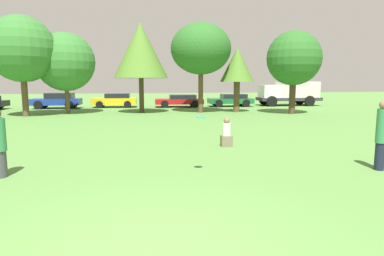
{
  "coord_description": "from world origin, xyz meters",
  "views": [
    {
      "loc": [
        -0.17,
        -4.21,
        2.35
      ],
      "look_at": [
        1.32,
        4.69,
        1.06
      ],
      "focal_mm": 31.0,
      "sensor_mm": 36.0,
      "label": 1
    }
  ],
  "objects_px": {
    "tree_4": "(201,49)",
    "delivery_truck_white": "(289,92)",
    "tree_5": "(237,66)",
    "tree_3": "(141,51)",
    "tree_2": "(65,62)",
    "tree_6": "(294,59)",
    "parked_car_yellow": "(115,100)",
    "frisbee": "(201,117)",
    "bystander_sitting": "(226,134)",
    "tree_1": "(22,49)",
    "parked_car_red": "(180,100)",
    "person_catcher": "(381,135)",
    "parked_car_green": "(231,100)",
    "parked_car_blue": "(57,100)"
  },
  "relations": [
    {
      "from": "tree_1",
      "to": "parked_car_blue",
      "type": "distance_m",
      "value": 7.37
    },
    {
      "from": "bystander_sitting",
      "to": "tree_6",
      "type": "distance_m",
      "value": 13.78
    },
    {
      "from": "bystander_sitting",
      "to": "tree_2",
      "type": "bearing_deg",
      "value": 120.81
    },
    {
      "from": "tree_2",
      "to": "tree_6",
      "type": "height_order",
      "value": "tree_6"
    },
    {
      "from": "frisbee",
      "to": "parked_car_blue",
      "type": "bearing_deg",
      "value": 110.51
    },
    {
      "from": "frisbee",
      "to": "tree_5",
      "type": "height_order",
      "value": "tree_5"
    },
    {
      "from": "parked_car_green",
      "to": "person_catcher",
      "type": "bearing_deg",
      "value": 86.21
    },
    {
      "from": "tree_3",
      "to": "tree_4",
      "type": "relative_size",
      "value": 1.0
    },
    {
      "from": "person_catcher",
      "to": "tree_2",
      "type": "relative_size",
      "value": 0.32
    },
    {
      "from": "bystander_sitting",
      "to": "tree_2",
      "type": "height_order",
      "value": "tree_2"
    },
    {
      "from": "tree_5",
      "to": "parked_car_yellow",
      "type": "height_order",
      "value": "tree_5"
    },
    {
      "from": "frisbee",
      "to": "parked_car_red",
      "type": "bearing_deg",
      "value": 83.92
    },
    {
      "from": "tree_2",
      "to": "tree_3",
      "type": "xyz_separation_m",
      "value": [
        5.26,
        0.07,
        0.87
      ]
    },
    {
      "from": "tree_5",
      "to": "parked_car_yellow",
      "type": "distance_m",
      "value": 11.55
    },
    {
      "from": "person_catcher",
      "to": "tree_2",
      "type": "distance_m",
      "value": 20.75
    },
    {
      "from": "parked_car_red",
      "to": "parked_car_green",
      "type": "distance_m",
      "value": 4.77
    },
    {
      "from": "bystander_sitting",
      "to": "parked_car_green",
      "type": "xyz_separation_m",
      "value": [
        5.48,
        18.24,
        0.18
      ]
    },
    {
      "from": "tree_2",
      "to": "tree_4",
      "type": "relative_size",
      "value": 0.88
    },
    {
      "from": "tree_4",
      "to": "parked_car_red",
      "type": "relative_size",
      "value": 1.5
    },
    {
      "from": "tree_4",
      "to": "parked_car_blue",
      "type": "relative_size",
      "value": 1.6
    },
    {
      "from": "parked_car_yellow",
      "to": "parked_car_red",
      "type": "relative_size",
      "value": 0.9
    },
    {
      "from": "parked_car_blue",
      "to": "parked_car_red",
      "type": "distance_m",
      "value": 10.56
    },
    {
      "from": "person_catcher",
      "to": "parked_car_red",
      "type": "height_order",
      "value": "person_catcher"
    },
    {
      "from": "person_catcher",
      "to": "bystander_sitting",
      "type": "height_order",
      "value": "person_catcher"
    },
    {
      "from": "person_catcher",
      "to": "tree_6",
      "type": "distance_m",
      "value": 15.58
    },
    {
      "from": "frisbee",
      "to": "tree_4",
      "type": "xyz_separation_m",
      "value": [
        3.17,
        16.32,
        3.19
      ]
    },
    {
      "from": "tree_4",
      "to": "tree_6",
      "type": "xyz_separation_m",
      "value": [
        6.27,
        -2.03,
        -0.75
      ]
    },
    {
      "from": "tree_1",
      "to": "delivery_truck_white",
      "type": "bearing_deg",
      "value": 16.02
    },
    {
      "from": "tree_4",
      "to": "delivery_truck_white",
      "type": "xyz_separation_m",
      "value": [
        9.72,
        5.57,
        -3.36
      ]
    },
    {
      "from": "tree_5",
      "to": "tree_3",
      "type": "bearing_deg",
      "value": 174.76
    },
    {
      "from": "tree_2",
      "to": "person_catcher",
      "type": "bearing_deg",
      "value": -57.01
    },
    {
      "from": "person_catcher",
      "to": "frisbee",
      "type": "bearing_deg",
      "value": 2.13
    },
    {
      "from": "tree_3",
      "to": "parked_car_yellow",
      "type": "distance_m",
      "value": 7.07
    },
    {
      "from": "parked_car_yellow",
      "to": "parked_car_red",
      "type": "xyz_separation_m",
      "value": [
        5.75,
        -0.67,
        -0.04
      ]
    },
    {
      "from": "parked_car_yellow",
      "to": "delivery_truck_white",
      "type": "height_order",
      "value": "delivery_truck_white"
    },
    {
      "from": "frisbee",
      "to": "tree_3",
      "type": "xyz_separation_m",
      "value": [
        -1.17,
        17.04,
        3.07
      ]
    },
    {
      "from": "bystander_sitting",
      "to": "delivery_truck_white",
      "type": "height_order",
      "value": "delivery_truck_white"
    },
    {
      "from": "parked_car_green",
      "to": "delivery_truck_white",
      "type": "bearing_deg",
      "value": -176.04
    },
    {
      "from": "tree_3",
      "to": "delivery_truck_white",
      "type": "bearing_deg",
      "value": 19.04
    },
    {
      "from": "delivery_truck_white",
      "to": "parked_car_yellow",
      "type": "bearing_deg",
      "value": 0.11
    },
    {
      "from": "tree_5",
      "to": "parked_car_green",
      "type": "relative_size",
      "value": 1.17
    },
    {
      "from": "frisbee",
      "to": "tree_1",
      "type": "bearing_deg",
      "value": 119.47
    },
    {
      "from": "parked_car_blue",
      "to": "tree_1",
      "type": "bearing_deg",
      "value": 86.78
    },
    {
      "from": "parked_car_yellow",
      "to": "delivery_truck_white",
      "type": "xyz_separation_m",
      "value": [
        16.31,
        -0.61,
        0.64
      ]
    },
    {
      "from": "tree_3",
      "to": "tree_1",
      "type": "bearing_deg",
      "value": -169.75
    },
    {
      "from": "tree_4",
      "to": "tree_6",
      "type": "distance_m",
      "value": 6.63
    },
    {
      "from": "bystander_sitting",
      "to": "tree_1",
      "type": "xyz_separation_m",
      "value": [
        -10.46,
        12.17,
        3.94
      ]
    },
    {
      "from": "tree_4",
      "to": "parked_car_yellow",
      "type": "bearing_deg",
      "value": 136.86
    },
    {
      "from": "tree_4",
      "to": "parked_car_red",
      "type": "bearing_deg",
      "value": 98.72
    },
    {
      "from": "frisbee",
      "to": "tree_6",
      "type": "bearing_deg",
      "value": 56.55
    }
  ]
}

